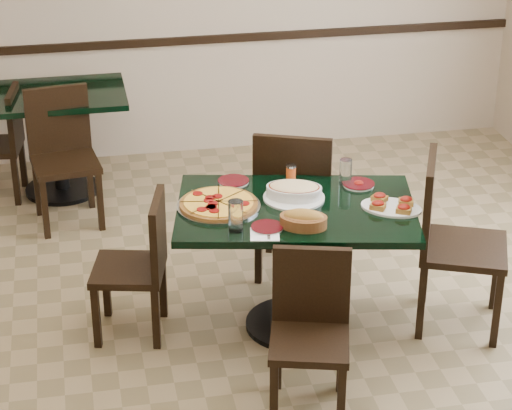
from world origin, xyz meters
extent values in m
plane|color=olive|center=(0.00, 0.00, 0.00)|extent=(5.50, 5.50, 0.00)
cube|color=black|center=(0.00, 2.73, 0.90)|extent=(5.00, 0.03, 0.06)
cube|color=black|center=(0.17, 0.10, 0.73)|extent=(1.40, 1.05, 0.04)
cylinder|color=black|center=(0.17, 0.10, 0.35)|extent=(0.11, 0.11, 0.71)
cylinder|color=black|center=(0.17, 0.10, 0.01)|extent=(0.54, 0.54, 0.03)
cube|color=black|center=(-1.07, 2.17, 0.73)|extent=(0.98, 0.72, 0.04)
cylinder|color=black|center=(-1.07, 2.17, 0.35)|extent=(0.11, 0.11, 0.71)
cylinder|color=black|center=(-1.07, 2.17, 0.01)|extent=(0.53, 0.53, 0.03)
cube|color=black|center=(0.32, 0.73, 0.46)|extent=(0.59, 0.59, 0.04)
cube|color=black|center=(0.25, 0.54, 0.73)|extent=(0.44, 0.20, 0.48)
cube|color=black|center=(0.58, 0.84, 0.22)|extent=(0.05, 0.05, 0.44)
cube|color=black|center=(0.44, 0.47, 0.22)|extent=(0.05, 0.05, 0.44)
cube|color=black|center=(0.21, 0.98, 0.22)|extent=(0.05, 0.05, 0.44)
cube|color=black|center=(0.07, 0.62, 0.22)|extent=(0.05, 0.05, 0.44)
cube|color=black|center=(0.07, -0.64, 0.39)|extent=(0.47, 0.47, 0.04)
cube|color=black|center=(0.12, -0.48, 0.61)|extent=(0.38, 0.14, 0.41)
cube|color=black|center=(-0.13, -0.75, 0.18)|extent=(0.05, 0.05, 0.37)
cube|color=black|center=(-0.04, -0.44, 0.18)|extent=(0.05, 0.05, 0.37)
cube|color=black|center=(0.18, -0.84, 0.18)|extent=(0.05, 0.05, 0.37)
cube|color=black|center=(0.27, -0.53, 0.18)|extent=(0.05, 0.05, 0.37)
cube|color=black|center=(1.08, -0.04, 0.47)|extent=(0.60, 0.60, 0.04)
cube|color=black|center=(0.89, 0.04, 0.74)|extent=(0.22, 0.44, 0.49)
cube|color=black|center=(1.19, -0.30, 0.23)|extent=(0.05, 0.05, 0.45)
cube|color=black|center=(0.82, -0.15, 0.23)|extent=(0.05, 0.05, 0.45)
cube|color=black|center=(1.35, 0.07, 0.23)|extent=(0.05, 0.05, 0.45)
cube|color=black|center=(0.98, 0.22, 0.23)|extent=(0.05, 0.05, 0.45)
cube|color=black|center=(-0.73, 0.23, 0.39)|extent=(0.46, 0.46, 0.04)
cube|color=black|center=(-0.56, 0.19, 0.61)|extent=(0.12, 0.38, 0.41)
cube|color=black|center=(-0.85, 0.42, 0.18)|extent=(0.05, 0.05, 0.37)
cube|color=black|center=(-0.53, 0.35, 0.18)|extent=(0.05, 0.05, 0.37)
cube|color=black|center=(-0.92, 0.11, 0.18)|extent=(0.05, 0.05, 0.37)
cube|color=black|center=(-0.61, 0.03, 0.18)|extent=(0.05, 0.05, 0.37)
cube|color=black|center=(-1.03, 1.65, 0.43)|extent=(0.48, 0.48, 0.04)
cube|color=black|center=(-1.05, 1.84, 0.68)|extent=(0.42, 0.10, 0.45)
cube|color=black|center=(-1.18, 1.45, 0.21)|extent=(0.05, 0.05, 0.41)
cube|color=black|center=(-1.23, 1.81, 0.21)|extent=(0.05, 0.05, 0.41)
cube|color=black|center=(-0.82, 1.50, 0.21)|extent=(0.05, 0.05, 0.41)
cube|color=black|center=(-0.87, 1.86, 0.21)|extent=(0.05, 0.05, 0.41)
cube|color=black|center=(-1.35, 2.15, 0.60)|extent=(0.09, 0.37, 0.40)
cube|color=black|center=(-1.34, 2.31, 0.18)|extent=(0.05, 0.05, 0.36)
cube|color=black|center=(-1.38, 2.00, 0.18)|extent=(0.05, 0.05, 0.36)
cylinder|color=#ADAEB4|center=(-0.23, 0.17, 0.76)|extent=(0.45, 0.45, 0.01)
cylinder|color=brown|center=(-0.23, 0.17, 0.77)|extent=(0.42, 0.42, 0.02)
cylinder|color=gold|center=(-0.23, 0.17, 0.78)|extent=(0.37, 0.37, 0.01)
cylinder|color=silver|center=(0.18, 0.20, 0.76)|extent=(0.33, 0.33, 0.01)
ellipsoid|color=#CFBC8E|center=(0.18, 0.20, 0.82)|extent=(0.31, 0.24, 0.04)
ellipsoid|color=#AB782F|center=(0.15, -0.14, 0.81)|extent=(0.23, 0.17, 0.09)
cylinder|color=silver|center=(-0.03, -0.12, 0.76)|extent=(0.16, 0.16, 0.01)
cylinder|color=#380308|center=(-0.03, -0.12, 0.76)|extent=(0.16, 0.16, 0.00)
cylinder|color=silver|center=(0.57, 0.29, 0.76)|extent=(0.17, 0.17, 0.01)
cylinder|color=#380308|center=(0.57, 0.29, 0.76)|extent=(0.18, 0.18, 0.00)
ellipsoid|color=maroon|center=(0.57, 0.29, 0.77)|extent=(0.05, 0.05, 0.03)
cylinder|color=silver|center=(-0.10, 0.46, 0.76)|extent=(0.17, 0.17, 0.01)
cylinder|color=#380308|center=(-0.10, 0.46, 0.76)|extent=(0.18, 0.18, 0.00)
cube|color=white|center=(-0.06, -0.18, 0.75)|extent=(0.17, 0.17, 0.00)
cube|color=#ADAEB4|center=(-0.04, -0.18, 0.76)|extent=(0.04, 0.14, 0.00)
cylinder|color=silver|center=(0.51, 0.33, 0.82)|extent=(0.07, 0.07, 0.15)
cylinder|color=silver|center=(-0.19, -0.11, 0.83)|extent=(0.08, 0.08, 0.16)
cylinder|color=#CC4215|center=(0.22, 0.42, 0.79)|extent=(0.05, 0.05, 0.09)
cylinder|color=#ADAEB4|center=(0.22, 0.42, 0.84)|extent=(0.06, 0.06, 0.01)
camera|label=1|loc=(-0.95, -4.53, 3.07)|focal=70.00mm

